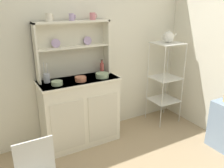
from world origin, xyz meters
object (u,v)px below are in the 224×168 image
Objects in this scene: hutch_shelf_unit at (72,45)px; utensil_jar at (47,78)px; cup_cream_0 at (49,17)px; hutch_cabinet at (80,111)px; bowl_mixing_large at (57,83)px; jam_bottle at (102,68)px; porcelain_teapot at (168,37)px; bakers_rack at (166,74)px.

hutch_shelf_unit reaches higher than utensil_jar.
utensil_jar is at bearing -156.87° from cup_cream_0.
cup_cream_0 is (-0.28, 0.12, 1.21)m from hutch_cabinet.
hutch_cabinet is 0.56m from bowl_mixing_large.
jam_bottle is 1.10m from porcelain_teapot.
jam_bottle is at bearing -11.55° from hutch_shelf_unit.
cup_cream_0 reaches higher than jam_bottle.
hutch_shelf_unit is 3.77× the size of porcelain_teapot.
hutch_cabinet is at bearing 177.87° from bakers_rack.
hutch_cabinet is 0.88m from hutch_shelf_unit.
bowl_mixing_large is at bearing -179.29° from porcelain_teapot.
bowl_mixing_large is 0.17m from utensil_jar.
bowl_mixing_large is at bearing -97.04° from cup_cream_0.
cup_cream_0 is 0.95m from jam_bottle.
hutch_shelf_unit is at bearing 171.26° from porcelain_teapot.
utensil_jar is (-1.79, 0.13, 0.18)m from bakers_rack.
utensil_jar reaches higher than jam_bottle.
cup_cream_0 is 0.76m from bowl_mixing_large.
hutch_shelf_unit is 1.52m from bakers_rack.
porcelain_teapot reaches higher than jam_bottle.
porcelain_teapot is at bearing -4.17° from utensil_jar.
porcelain_teapot is at bearing -2.13° from hutch_cabinet.
hutch_shelf_unit is at bearing 12.78° from utensil_jar.
bakers_rack is at bearing -8.73° from hutch_shelf_unit.
cup_cream_0 reaches higher than porcelain_teapot.
hutch_cabinet is 0.81× the size of bakers_rack.
hutch_shelf_unit is 1.42m from porcelain_teapot.
jam_bottle is at bearing 13.23° from bowl_mixing_large.
bakers_rack reaches higher than jam_bottle.
cup_cream_0 is (-0.28, -0.04, 0.35)m from hutch_shelf_unit.
cup_cream_0 is (-1.68, 0.17, 0.88)m from bakers_rack.
jam_bottle is at bearing 172.31° from porcelain_teapot.
hutch_shelf_unit is 10.35× the size of cup_cream_0.
cup_cream_0 is 0.71m from utensil_jar.
cup_cream_0 is at bearing 174.07° from porcelain_teapot.
bakers_rack is at bearing -4.16° from utensil_jar.
jam_bottle is at bearing 12.81° from hutch_cabinet.
jam_bottle is at bearing 0.64° from utensil_jar.
utensil_jar is (-0.76, -0.01, -0.02)m from jam_bottle.
utensil_jar is at bearing 168.42° from hutch_cabinet.
hutch_shelf_unit is at bearing 38.37° from bowl_mixing_large.
hutch_shelf_unit is 4.93× the size of jam_bottle.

